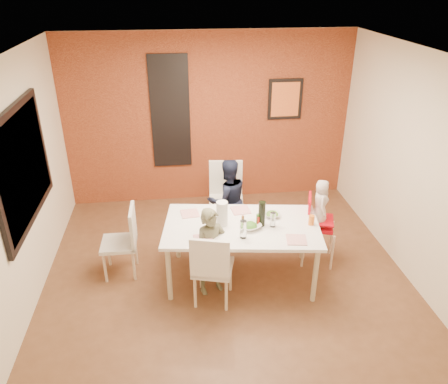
{
  "coord_description": "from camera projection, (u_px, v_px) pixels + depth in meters",
  "views": [
    {
      "loc": [
        -0.57,
        -4.38,
        3.44
      ],
      "look_at": [
        0.0,
        0.3,
        1.05
      ],
      "focal_mm": 35.0,
      "sensor_mm": 36.0,
      "label": 1
    }
  ],
  "objects": [
    {
      "name": "chair_far",
      "position": [
        226.0,
        193.0,
        6.3
      ],
      "size": [
        0.52,
        0.52,
        1.03
      ],
      "rotation": [
        0.0,
        0.0,
        -0.1
      ],
      "color": "silver",
      "rests_on": "ground"
    },
    {
      "name": "picture_window_pane",
      "position": [
        24.0,
        166.0,
        4.74
      ],
      "size": [
        0.02,
        1.55,
        1.15
      ],
      "primitive_type": "cube",
      "color": "black",
      "rests_on": "wall_left"
    },
    {
      "name": "chair_near",
      "position": [
        212.0,
        266.0,
        4.83
      ],
      "size": [
        0.53,
        0.53,
        0.94
      ],
      "rotation": [
        0.0,
        0.0,
        2.88
      ],
      "color": "white",
      "rests_on": "ground"
    },
    {
      "name": "wall_left",
      "position": [
        18.0,
        191.0,
        4.64
      ],
      "size": [
        0.02,
        4.5,
        2.7
      ],
      "primitive_type": "cube",
      "color": "#F1E7C7",
      "rests_on": "ground"
    },
    {
      "name": "child_near",
      "position": [
        211.0,
        252.0,
        5.03
      ],
      "size": [
        0.47,
        0.39,
        1.1
      ],
      "primitive_type": "imported",
      "rotation": [
        0.0,
        0.0,
        0.38
      ],
      "color": "brown",
      "rests_on": "ground"
    },
    {
      "name": "condiment_red",
      "position": [
        258.0,
        222.0,
        5.11
      ],
      "size": [
        0.03,
        0.03,
        0.12
      ],
      "primitive_type": "cylinder",
      "color": "red",
      "rests_on": "dining_table"
    },
    {
      "name": "art_print_canvas",
      "position": [
        285.0,
        99.0,
        6.83
      ],
      "size": [
        0.44,
        0.01,
        0.54
      ],
      "primitive_type": "cube",
      "color": "orange",
      "rests_on": "wall_back"
    },
    {
      "name": "salad_bowl_a",
      "position": [
        250.0,
        226.0,
        5.08
      ],
      "size": [
        0.31,
        0.31,
        0.06
      ],
      "primitive_type": "imported",
      "rotation": [
        0.0,
        0.0,
        0.38
      ],
      "color": "white",
      "rests_on": "dining_table"
    },
    {
      "name": "paper_towel_roll",
      "position": [
        222.0,
        213.0,
        5.1
      ],
      "size": [
        0.13,
        0.13,
        0.3
      ],
      "primitive_type": "cylinder",
      "color": "white",
      "rests_on": "dining_table"
    },
    {
      "name": "dining_table",
      "position": [
        242.0,
        230.0,
        5.19
      ],
      "size": [
        1.95,
        1.25,
        0.76
      ],
      "rotation": [
        0.0,
        0.0,
        -0.14
      ],
      "color": "white",
      "rests_on": "ground"
    },
    {
      "name": "glassblock_surround",
      "position": [
        170.0,
        113.0,
        6.71
      ],
      "size": [
        0.6,
        0.03,
        1.76
      ],
      "primitive_type": "cube",
      "color": "black",
      "rests_on": "wall_back"
    },
    {
      "name": "plate_near_right",
      "position": [
        296.0,
        240.0,
        4.86
      ],
      "size": [
        0.25,
        0.25,
        0.01
      ],
      "primitive_type": "cube",
      "rotation": [
        0.0,
        0.0,
        -0.16
      ],
      "color": "white",
      "rests_on": "dining_table"
    },
    {
      "name": "plate_far_left",
      "position": [
        190.0,
        213.0,
        5.39
      ],
      "size": [
        0.24,
        0.24,
        0.01
      ],
      "primitive_type": "cube",
      "rotation": [
        0.0,
        0.0,
        0.11
      ],
      "color": "white",
      "rests_on": "dining_table"
    },
    {
      "name": "wall_back",
      "position": [
        209.0,
        120.0,
        6.88
      ],
      "size": [
        4.5,
        0.02,
        2.7
      ],
      "primitive_type": "cube",
      "color": "#F1E7C7",
      "rests_on": "ground"
    },
    {
      "name": "sippy_cup",
      "position": [
        311.0,
        220.0,
        5.14
      ],
      "size": [
        0.07,
        0.07,
        0.12
      ],
      "primitive_type": "cylinder",
      "color": "orange",
      "rests_on": "dining_table"
    },
    {
      "name": "salad_bowl_b",
      "position": [
        272.0,
        215.0,
        5.33
      ],
      "size": [
        0.21,
        0.21,
        0.05
      ],
      "primitive_type": "imported",
      "rotation": [
        0.0,
        0.0,
        -0.1
      ],
      "color": "silver",
      "rests_on": "dining_table"
    },
    {
      "name": "child_far",
      "position": [
        228.0,
        200.0,
        6.06
      ],
      "size": [
        0.68,
        0.59,
        1.2
      ],
      "primitive_type": "imported",
      "rotation": [
        0.0,
        0.0,
        3.39
      ],
      "color": "black",
      "rests_on": "ground"
    },
    {
      "name": "ground",
      "position": [
        227.0,
        277.0,
        5.5
      ],
      "size": [
        4.5,
        4.5,
        0.0
      ],
      "primitive_type": "plane",
      "color": "brown",
      "rests_on": "ground"
    },
    {
      "name": "condiment_green",
      "position": [
        258.0,
        220.0,
        5.12
      ],
      "size": [
        0.04,
        0.04,
        0.15
      ],
      "primitive_type": "cylinder",
      "color": "#397527",
      "rests_on": "dining_table"
    },
    {
      "name": "wine_glass_a",
      "position": [
        243.0,
        229.0,
        4.87
      ],
      "size": [
        0.08,
        0.08,
        0.21
      ],
      "primitive_type": "cylinder",
      "color": "white",
      "rests_on": "dining_table"
    },
    {
      "name": "wine_glass_b",
      "position": [
        273.0,
        220.0,
        5.09
      ],
      "size": [
        0.06,
        0.06,
        0.18
      ],
      "primitive_type": "cylinder",
      "color": "silver",
      "rests_on": "dining_table"
    },
    {
      "name": "wall_right",
      "position": [
        417.0,
        170.0,
        5.13
      ],
      "size": [
        0.02,
        4.5,
        2.7
      ],
      "primitive_type": "cube",
      "color": "#F1E7C7",
      "rests_on": "ground"
    },
    {
      "name": "condiment_brown",
      "position": [
        243.0,
        221.0,
        5.12
      ],
      "size": [
        0.03,
        0.03,
        0.13
      ],
      "primitive_type": "cylinder",
      "color": "brown",
      "rests_on": "dining_table"
    },
    {
      "name": "picture_window_frame",
      "position": [
        22.0,
        166.0,
        4.73
      ],
      "size": [
        0.05,
        1.7,
        1.3
      ],
      "primitive_type": "cube",
      "color": "black",
      "rests_on": "wall_left"
    },
    {
      "name": "plate_near_left",
      "position": [
        203.0,
        239.0,
        4.88
      ],
      "size": [
        0.22,
        0.22,
        0.01
      ],
      "primitive_type": "cube",
      "rotation": [
        0.0,
        0.0,
        0.11
      ],
      "color": "white",
      "rests_on": "dining_table"
    },
    {
      "name": "glassblock_strip",
      "position": [
        170.0,
        112.0,
        6.72
      ],
      "size": [
        0.55,
        0.03,
        1.7
      ],
      "primitive_type": "cube",
      "color": "silver",
      "rests_on": "wall_back"
    },
    {
      "name": "ceiling",
      "position": [
        228.0,
        56.0,
        4.28
      ],
      "size": [
        4.5,
        4.5,
        0.02
      ],
      "primitive_type": "cube",
      "color": "white",
      "rests_on": "wall_back"
    },
    {
      "name": "art_print_frame",
      "position": [
        285.0,
        99.0,
        6.84
      ],
      "size": [
        0.54,
        0.03,
        0.64
      ],
      "primitive_type": "cube",
      "color": "black",
      "rests_on": "wall_back"
    },
    {
      "name": "wine_bottle",
      "position": [
        262.0,
        214.0,
        5.08
      ],
      "size": [
        0.08,
        0.08,
        0.31
      ],
      "primitive_type": "cylinder",
      "color": "black",
      "rests_on": "dining_table"
    },
    {
      "name": "high_chair",
      "position": [
        316.0,
        223.0,
        5.58
      ],
      "size": [
        0.49,
        0.49,
        0.94
      ],
      "rotation": [
        0.0,
        0.0,
        1.27
      ],
      "color": "red",
      "rests_on": "ground"
    },
    {
      "name": "wall_front",
      "position": [
        271.0,
        324.0,
        2.9
      ],
      "size": [
        4.5,
        0.02,
        2.7
      ],
      "primitive_type": "cube",
      "color": "#F1E7C7",
      "rests_on": "ground"
    },
    {
      "name": "toddler",
      "position": [
        321.0,
        203.0,
        5.44
      ],
      "size": [
        0.24,
        0.33,
        0.62
      ],
      "primitive_type": "imported",
      "rotation": [
        0.0,
        0.0,
        1.4
      ],
      "color": "beige",
      "rests_on": "high_chair"
    },
    {
      "name": "chair_left",
      "position": [
        125.0,
        238.0,
        5.37
      ],
      "size": [
        0.43,
        0.43,
        0.92
      ],
      "rotation": [
        0.0,
        0.0,
        4.7
      ],
      "color": "silver",
      "rests_on": "ground"
    },
    {
      "name": "brick_accent_wall",
      "position": [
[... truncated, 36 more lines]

